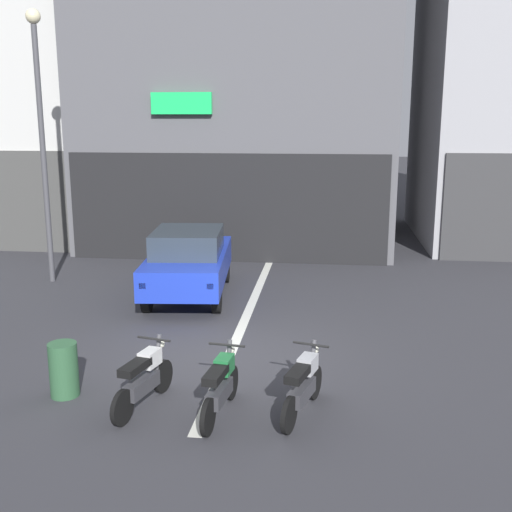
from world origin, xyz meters
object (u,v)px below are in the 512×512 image
(motorcycle_white_row_leftmost, at_px, (144,378))
(motorcycle_green_row_left_mid, at_px, (221,386))
(motorcycle_silver_row_centre, at_px, (303,385))
(trash_bin, at_px, (64,370))
(street_lamp, at_px, (41,121))
(car_blue_crossing_near, at_px, (189,260))

(motorcycle_white_row_leftmost, relative_size, motorcycle_green_row_left_mid, 0.98)
(motorcycle_silver_row_centre, distance_m, trash_bin, 3.69)
(street_lamp, relative_size, motorcycle_white_row_leftmost, 4.13)
(car_blue_crossing_near, height_order, trash_bin, car_blue_crossing_near)
(street_lamp, height_order, motorcycle_white_row_leftmost, street_lamp)
(car_blue_crossing_near, relative_size, motorcycle_white_row_leftmost, 2.59)
(street_lamp, bearing_deg, motorcycle_green_row_left_mid, -50.39)
(car_blue_crossing_near, height_order, motorcycle_silver_row_centre, car_blue_crossing_near)
(motorcycle_white_row_leftmost, bearing_deg, street_lamp, 123.83)
(motorcycle_green_row_left_mid, relative_size, trash_bin, 1.96)
(street_lamp, bearing_deg, motorcycle_silver_row_centre, -44.35)
(motorcycle_white_row_leftmost, height_order, motorcycle_silver_row_centre, same)
(trash_bin, bearing_deg, car_blue_crossing_near, 82.85)
(motorcycle_white_row_leftmost, height_order, trash_bin, motorcycle_white_row_leftmost)
(motorcycle_green_row_left_mid, bearing_deg, street_lamp, 129.61)
(motorcycle_green_row_left_mid, relative_size, motorcycle_silver_row_centre, 1.03)
(car_blue_crossing_near, distance_m, street_lamp, 5.16)
(motorcycle_silver_row_centre, bearing_deg, car_blue_crossing_near, 117.35)
(trash_bin, bearing_deg, motorcycle_white_row_leftmost, -10.00)
(motorcycle_green_row_left_mid, height_order, trash_bin, motorcycle_green_row_left_mid)
(car_blue_crossing_near, distance_m, trash_bin, 5.64)
(street_lamp, relative_size, motorcycle_silver_row_centre, 4.17)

